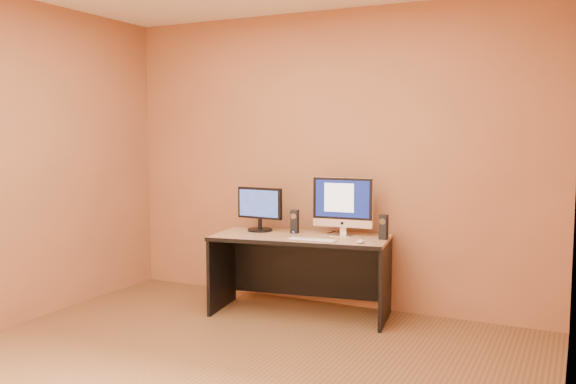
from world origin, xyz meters
name	(u,v)px	position (x,y,z in m)	size (l,w,h in m)	color
floor	(204,383)	(0.00, 0.00, 0.00)	(4.00, 4.00, 0.00)	brown
walls	(201,172)	(0.00, 0.00, 1.30)	(4.00, 4.00, 2.60)	#A36742
desk	(300,275)	(-0.06, 1.55, 0.34)	(1.46, 0.64, 0.67)	tan
imac	(342,206)	(0.24, 1.72, 0.92)	(0.52, 0.19, 0.50)	silver
second_monitor	(260,209)	(-0.49, 1.63, 0.87)	(0.44, 0.22, 0.38)	black
speaker_left	(295,222)	(-0.17, 1.66, 0.77)	(0.06, 0.07, 0.20)	black
speaker_right	(384,227)	(0.61, 1.69, 0.77)	(0.06, 0.07, 0.20)	black
keyboard	(312,240)	(0.13, 1.36, 0.68)	(0.39, 0.11, 0.02)	silver
mouse	(361,241)	(0.51, 1.44, 0.69)	(0.05, 0.09, 0.03)	silver
cable_a	(340,233)	(0.19, 1.80, 0.68)	(0.01, 0.01, 0.20)	black
cable_b	(332,232)	(0.11, 1.83, 0.68)	(0.01, 0.01, 0.16)	black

